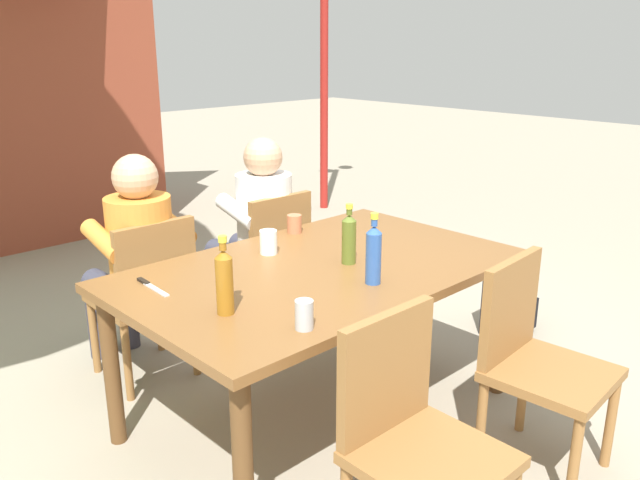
% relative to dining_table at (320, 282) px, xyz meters
% --- Properties ---
extents(ground_plane, '(24.00, 24.00, 0.00)m').
position_rel_dining_table_xyz_m(ground_plane, '(0.00, 0.00, -0.67)').
color(ground_plane, gray).
extents(dining_table, '(1.74, 1.08, 0.75)m').
position_rel_dining_table_xyz_m(dining_table, '(0.00, 0.00, 0.00)').
color(dining_table, brown).
rests_on(dining_table, ground_plane).
extents(chair_far_left, '(0.45, 0.45, 0.87)m').
position_rel_dining_table_xyz_m(chair_far_left, '(-0.39, 0.84, -0.18)').
color(chair_far_left, olive).
rests_on(chair_far_left, ground_plane).
extents(chair_far_right, '(0.45, 0.45, 0.87)m').
position_rel_dining_table_xyz_m(chair_far_right, '(0.39, 0.84, -0.18)').
color(chair_far_right, olive).
rests_on(chair_far_right, ground_plane).
extents(chair_near_left, '(0.45, 0.45, 0.87)m').
position_rel_dining_table_xyz_m(chair_near_left, '(-0.39, -0.84, -0.18)').
color(chair_near_left, olive).
rests_on(chair_near_left, ground_plane).
extents(chair_near_right, '(0.47, 0.47, 0.87)m').
position_rel_dining_table_xyz_m(chair_near_right, '(0.39, -0.84, -0.18)').
color(chair_near_right, olive).
rests_on(chair_near_right, ground_plane).
extents(person_in_white_shirt, '(0.47, 0.61, 1.18)m').
position_rel_dining_table_xyz_m(person_in_white_shirt, '(-0.39, 0.95, -0.01)').
color(person_in_white_shirt, orange).
rests_on(person_in_white_shirt, ground_plane).
extents(person_in_plaid_shirt, '(0.47, 0.61, 1.18)m').
position_rel_dining_table_xyz_m(person_in_plaid_shirt, '(0.39, 0.95, -0.01)').
color(person_in_plaid_shirt, white).
rests_on(person_in_plaid_shirt, ground_plane).
extents(bottle_amber, '(0.06, 0.06, 0.30)m').
position_rel_dining_table_xyz_m(bottle_amber, '(-0.60, -0.13, 0.21)').
color(bottle_amber, '#996019').
rests_on(bottle_amber, dining_table).
extents(bottle_olive, '(0.06, 0.06, 0.27)m').
position_rel_dining_table_xyz_m(bottle_olive, '(0.12, -0.06, 0.19)').
color(bottle_olive, '#566623').
rests_on(bottle_olive, dining_table).
extents(bottle_blue, '(0.06, 0.06, 0.30)m').
position_rel_dining_table_xyz_m(bottle_blue, '(0.01, -0.30, 0.21)').
color(bottle_blue, '#2D56A3').
rests_on(bottle_blue, dining_table).
extents(cup_white, '(0.08, 0.08, 0.11)m').
position_rel_dining_table_xyz_m(cup_white, '(-0.05, 0.29, 0.13)').
color(cup_white, white).
rests_on(cup_white, dining_table).
extents(cup_terracotta, '(0.07, 0.07, 0.09)m').
position_rel_dining_table_xyz_m(cup_terracotta, '(0.26, 0.46, 0.12)').
color(cup_terracotta, '#BC6B47').
rests_on(cup_terracotta, dining_table).
extents(cup_steel, '(0.06, 0.06, 0.10)m').
position_rel_dining_table_xyz_m(cup_steel, '(-0.48, -0.43, 0.13)').
color(cup_steel, '#B2B7BC').
rests_on(cup_steel, dining_table).
extents(table_knife, '(0.03, 0.24, 0.01)m').
position_rel_dining_table_xyz_m(table_knife, '(-0.67, 0.29, 0.08)').
color(table_knife, silver).
rests_on(table_knife, dining_table).
extents(backpack_by_near_side, '(0.30, 0.24, 0.43)m').
position_rel_dining_table_xyz_m(backpack_by_near_side, '(1.44, -0.13, -0.46)').
color(backpack_by_near_side, black).
rests_on(backpack_by_near_side, ground_plane).
extents(brick_kiosk, '(2.40, 1.65, 2.75)m').
position_rel_dining_table_xyz_m(brick_kiosk, '(0.21, 4.16, 0.77)').
color(brick_kiosk, brown).
rests_on(brick_kiosk, ground_plane).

